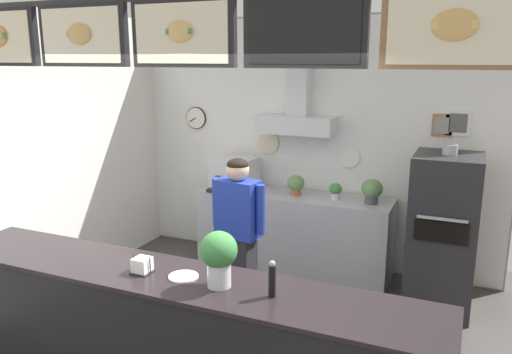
% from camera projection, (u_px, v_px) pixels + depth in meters
% --- Properties ---
extents(back_wall_assembly, '(4.49, 2.97, 2.95)m').
position_uv_depth(back_wall_assembly, '(306.00, 137.00, 5.92)').
color(back_wall_assembly, gray).
rests_on(back_wall_assembly, ground_plane).
extents(service_counter, '(3.67, 0.63, 1.04)m').
position_uv_depth(service_counter, '(174.00, 344.00, 3.55)').
color(service_counter, black).
rests_on(service_counter, ground_plane).
extents(back_prep_counter, '(2.27, 0.60, 0.93)m').
position_uv_depth(back_prep_counter, '(293.00, 233.00, 6.00)').
color(back_prep_counter, '#A3A5AD').
rests_on(back_prep_counter, ground_plane).
extents(pizza_oven, '(0.63, 0.73, 1.67)m').
position_uv_depth(pizza_oven, '(443.00, 233.00, 5.01)').
color(pizza_oven, '#232326').
rests_on(pizza_oven, ground_plane).
extents(shop_worker, '(0.55, 0.27, 1.61)m').
position_uv_depth(shop_worker, '(238.00, 236.00, 4.65)').
color(shop_worker, '#232328').
rests_on(shop_worker, ground_plane).
extents(espresso_machine, '(0.50, 0.52, 0.38)m').
position_uv_depth(espresso_machine, '(234.00, 174.00, 6.12)').
color(espresso_machine, silver).
rests_on(espresso_machine, back_prep_counter).
extents(potted_oregano, '(0.14, 0.14, 0.19)m').
position_uv_depth(potted_oregano, '(336.00, 191.00, 5.66)').
color(potted_oregano, beige).
rests_on(potted_oregano, back_prep_counter).
extents(potted_sage, '(0.20, 0.20, 0.23)m').
position_uv_depth(potted_sage, '(296.00, 184.00, 5.84)').
color(potted_sage, '#9E563D').
rests_on(potted_sage, back_prep_counter).
extents(potted_thyme, '(0.23, 0.23, 0.27)m').
position_uv_depth(potted_thyme, '(372.00, 190.00, 5.50)').
color(potted_thyme, '#4C4C51').
rests_on(potted_thyme, back_prep_counter).
extents(basil_vase, '(0.24, 0.24, 0.37)m').
position_uv_depth(basil_vase, '(219.00, 257.00, 3.23)').
color(basil_vase, silver).
rests_on(basil_vase, service_counter).
extents(napkin_holder, '(0.14, 0.13, 0.12)m').
position_uv_depth(napkin_holder, '(142.00, 266.00, 3.47)').
color(napkin_holder, '#262628').
rests_on(napkin_holder, service_counter).
extents(condiment_plate, '(0.20, 0.20, 0.01)m').
position_uv_depth(condiment_plate, '(183.00, 277.00, 3.40)').
color(condiment_plate, white).
rests_on(condiment_plate, service_counter).
extents(pepper_grinder, '(0.05, 0.05, 0.24)m').
position_uv_depth(pepper_grinder, '(272.00, 279.00, 3.10)').
color(pepper_grinder, black).
rests_on(pepper_grinder, service_counter).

